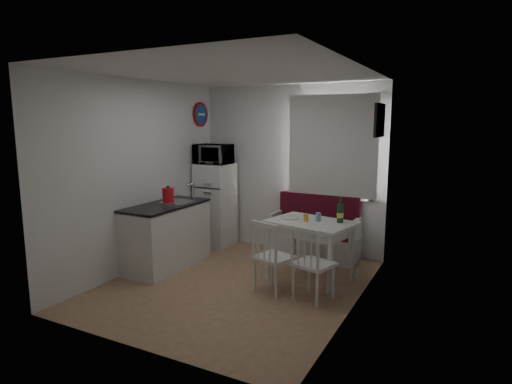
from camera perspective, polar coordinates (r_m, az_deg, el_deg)
floor at (r=5.54m, az=-2.79°, el=-12.17°), size 3.00×3.50×0.02m
ceiling at (r=5.19m, az=-3.02°, el=15.62°), size 3.00×3.50×0.02m
wall_back at (r=6.77m, az=4.58°, el=3.11°), size 3.00×0.02×2.60m
wall_front at (r=3.82m, az=-16.22°, el=-2.09°), size 3.00×0.02×2.60m
wall_left at (r=6.10m, az=-15.19°, el=2.13°), size 0.02×3.50×2.60m
wall_right at (r=4.65m, az=13.31°, el=0.02°), size 0.02×3.50×2.60m
window at (r=6.47m, az=10.27°, el=5.60°), size 1.22×0.06×1.47m
curtain at (r=6.40m, az=10.09°, el=6.01°), size 1.35×0.02×1.50m
kitchen_counter at (r=6.18m, az=-11.81°, el=-5.64°), size 0.62×1.32×1.16m
wall_sign at (r=7.17m, az=-7.36°, el=10.22°), size 0.03×0.40×0.40m
picture_frame at (r=5.67m, az=16.11°, el=9.17°), size 0.04×0.52×0.42m
bench at (r=6.55m, az=7.85°, el=-5.96°), size 1.32×0.51×0.94m
dining_table at (r=5.53m, az=7.31°, el=-4.78°), size 1.16×0.92×0.78m
chair_left at (r=5.07m, az=2.00°, el=-7.71°), size 0.51×0.50×0.47m
chair_right at (r=4.89m, az=7.37°, el=-8.48°), size 0.50×0.50×0.47m
fridge at (r=7.10m, az=-5.41°, el=-1.68°), size 0.54×0.54×1.36m
microwave at (r=6.94m, az=-5.74°, el=5.04°), size 0.57×0.39×0.32m
kettle at (r=6.02m, az=-11.63°, el=-0.45°), size 0.19×0.19×0.25m
wine_bottle at (r=5.46m, az=11.18°, el=-2.34°), size 0.08×0.08×0.33m
drinking_glass_orange at (r=5.47m, az=6.67°, el=-3.42°), size 0.06×0.06×0.10m
drinking_glass_blue at (r=5.52m, az=8.30°, el=-3.31°), size 0.07×0.07×0.11m
plate at (r=5.63m, az=4.53°, el=-3.46°), size 0.23×0.23×0.02m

